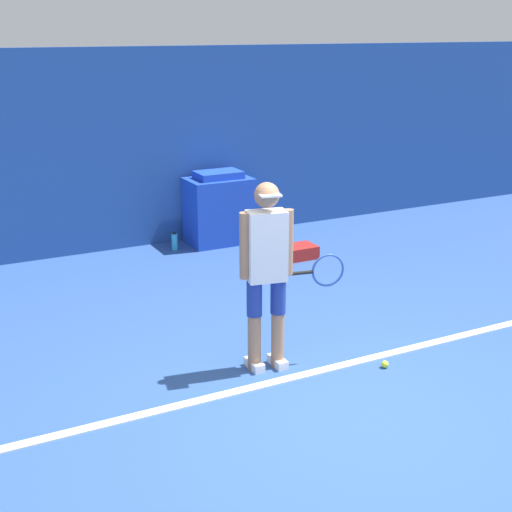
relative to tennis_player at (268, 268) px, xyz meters
name	(u,v)px	position (x,y,z in m)	size (l,w,h in m)	color
ground_plane	(350,414)	(0.20, -1.04, -0.96)	(24.00, 24.00, 0.00)	#2D5193
back_wall	(136,150)	(0.20, 4.22, 0.40)	(24.00, 0.10, 2.73)	#234C99
court_baseline	(303,375)	(0.20, -0.30, -0.96)	(21.60, 0.10, 0.01)	white
tennis_player	(268,268)	(0.00, 0.00, 0.00)	(0.96, 0.32, 1.72)	#A37556
tennis_ball	(385,364)	(0.95, -0.50, -0.93)	(0.07, 0.07, 0.07)	#D1E533
covered_chair	(219,209)	(1.25, 3.82, -0.47)	(0.90, 0.60, 1.04)	blue
equipment_bag	(289,253)	(1.74, 2.66, -0.88)	(0.76, 0.34, 0.17)	#B2231E
water_bottle	(175,242)	(0.54, 3.76, -0.84)	(0.09, 0.09, 0.25)	#33ADD6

